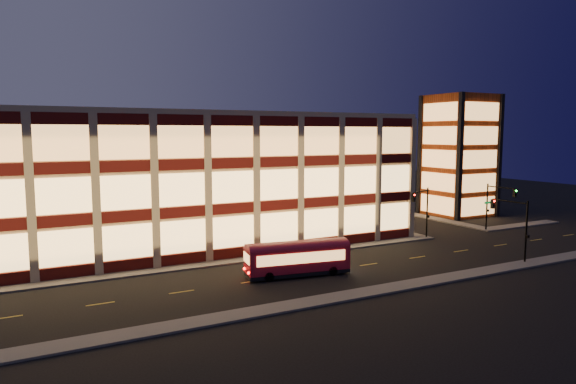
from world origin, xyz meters
TOP-DOWN VIEW (x-y plane):
  - ground at (0.00, 0.00)m, footprint 200.00×200.00m
  - sidewalk_office_south at (-3.00, 1.00)m, footprint 54.00×2.00m
  - sidewalk_office_east at (23.00, 17.00)m, footprint 2.00×30.00m
  - sidewalk_tower_south at (40.00, 1.00)m, footprint 14.00×2.00m
  - sidewalk_tower_west at (34.00, 17.00)m, footprint 2.00×30.00m
  - sidewalk_near at (0.00, -13.00)m, footprint 100.00×2.00m
  - office_building at (-2.91, 16.91)m, footprint 50.45×30.45m
  - stair_tower at (39.95, 11.95)m, footprint 8.60×8.60m
  - traffic_signal_far at (22.21, 0.24)m, footprint 3.79×1.87m
  - traffic_signal_right at (33.50, -0.62)m, footprint 1.20×4.37m
  - traffic_signal_near at (23.50, -11.03)m, footprint 0.32×4.45m
  - trolley_bus at (2.26, -6.12)m, footprint 9.28×3.65m

SIDE VIEW (x-z plane):
  - ground at x=0.00m, z-range 0.00..0.00m
  - sidewalk_office_south at x=-3.00m, z-range 0.00..0.15m
  - sidewalk_office_east at x=23.00m, z-range 0.00..0.15m
  - sidewalk_tower_south at x=40.00m, z-range 0.00..0.15m
  - sidewalk_tower_west at x=34.00m, z-range 0.00..0.15m
  - sidewalk_near at x=0.00m, z-range 0.00..0.15m
  - trolley_bus at x=2.26m, z-range 0.17..3.23m
  - traffic_signal_right at x=33.50m, z-range 1.10..7.10m
  - traffic_signal_far at x=22.21m, z-range 1.11..7.11m
  - traffic_signal_near at x=23.50m, z-range 1.13..7.13m
  - office_building at x=-2.91m, z-range 0.00..14.50m
  - stair_tower at x=39.95m, z-range -0.01..17.99m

